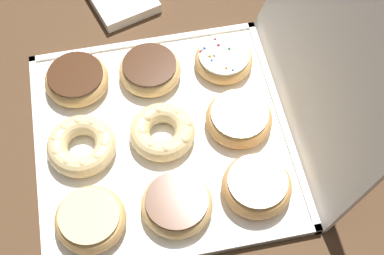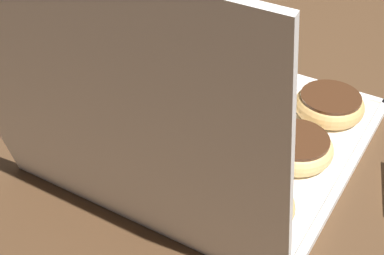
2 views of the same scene
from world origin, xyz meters
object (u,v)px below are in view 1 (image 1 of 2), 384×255
object	(u,v)px
napkin_stack	(123,0)
sprinkle_donut_6	(224,59)
glazed_ring_donut_2	(90,219)
cruller_donut_4	(165,132)
chocolate_frosted_donut_5	(179,204)
glazed_ring_donut_8	(257,186)
chocolate_frosted_donut_3	(148,70)
chocolate_frosted_donut_0	(77,79)
cruller_donut_1	(81,145)
donut_box	(163,138)
glazed_ring_donut_7	(239,120)

from	to	relation	value
napkin_stack	sprinkle_donut_6	bearing A→B (deg)	39.20
glazed_ring_donut_2	cruller_donut_4	world-z (taller)	same
chocolate_frosted_donut_5	glazed_ring_donut_8	xyz separation A→B (m)	(-0.01, 0.13, 0.00)
chocolate_frosted_donut_5	napkin_stack	xyz separation A→B (m)	(-0.47, -0.03, -0.02)
chocolate_frosted_donut_3	cruller_donut_4	distance (m)	0.14
chocolate_frosted_donut_0	cruller_donut_1	world-z (taller)	same
cruller_donut_4	sprinkle_donut_6	bearing A→B (deg)	134.71
sprinkle_donut_6	glazed_ring_donut_8	xyz separation A→B (m)	(0.27, -0.01, 0.00)
donut_box	glazed_ring_donut_2	size ratio (longest dim) A/B	3.87
cruller_donut_4	glazed_ring_donut_7	world-z (taller)	same
cruller_donut_1	chocolate_frosted_donut_5	size ratio (longest dim) A/B	1.03
chocolate_frosted_donut_3	sprinkle_donut_6	distance (m)	0.14
sprinkle_donut_6	chocolate_frosted_donut_5	bearing A→B (deg)	-26.64
cruller_donut_4	chocolate_frosted_donut_5	xyz separation A→B (m)	(0.14, -0.00, -0.00)
glazed_ring_donut_2	sprinkle_donut_6	size ratio (longest dim) A/B	1.05
chocolate_frosted_donut_0	chocolate_frosted_donut_3	distance (m)	0.13
chocolate_frosted_donut_3	glazed_ring_donut_7	xyz separation A→B (m)	(0.14, 0.14, -0.00)
glazed_ring_donut_7	cruller_donut_4	bearing A→B (deg)	-90.86
sprinkle_donut_6	napkin_stack	world-z (taller)	sprinkle_donut_6
napkin_stack	glazed_ring_donut_7	bearing A→B (deg)	25.60
chocolate_frosted_donut_5	sprinkle_donut_6	distance (m)	0.30
napkin_stack	cruller_donut_1	bearing A→B (deg)	-18.85
cruller_donut_1	cruller_donut_4	size ratio (longest dim) A/B	1.04
donut_box	chocolate_frosted_donut_5	world-z (taller)	chocolate_frosted_donut_5
donut_box	sprinkle_donut_6	world-z (taller)	sprinkle_donut_6
chocolate_frosted_donut_0	chocolate_frosted_donut_3	size ratio (longest dim) A/B	1.02
chocolate_frosted_donut_0	glazed_ring_donut_2	bearing A→B (deg)	-0.82
chocolate_frosted_donut_3	glazed_ring_donut_8	world-z (taller)	glazed_ring_donut_8
glazed_ring_donut_2	napkin_stack	xyz separation A→B (m)	(-0.47, 0.11, -0.02)
chocolate_frosted_donut_5	sprinkle_donut_6	world-z (taller)	sprinkle_donut_6
cruller_donut_1	glazed_ring_donut_8	size ratio (longest dim) A/B	1.03
cruller_donut_4	napkin_stack	size ratio (longest dim) A/B	0.96
glazed_ring_donut_2	napkin_stack	size ratio (longest dim) A/B	0.96
cruller_donut_1	sprinkle_donut_6	size ratio (longest dim) A/B	1.09
chocolate_frosted_donut_3	glazed_ring_donut_7	world-z (taller)	same
glazed_ring_donut_2	chocolate_frosted_donut_5	world-z (taller)	glazed_ring_donut_2
donut_box	chocolate_frosted_donut_3	xyz separation A→B (m)	(-0.13, -0.00, 0.02)
donut_box	glazed_ring_donut_7	world-z (taller)	glazed_ring_donut_7
chocolate_frosted_donut_0	sprinkle_donut_6	world-z (taller)	sprinkle_donut_6
donut_box	glazed_ring_donut_8	world-z (taller)	glazed_ring_donut_8
cruller_donut_1	sprinkle_donut_6	bearing A→B (deg)	115.31
cruller_donut_1	chocolate_frosted_donut_3	bearing A→B (deg)	134.39
chocolate_frosted_donut_0	cruller_donut_1	xyz separation A→B (m)	(0.14, -0.00, -0.00)
glazed_ring_donut_2	sprinkle_donut_6	world-z (taller)	sprinkle_donut_6
chocolate_frosted_donut_3	chocolate_frosted_donut_5	size ratio (longest dim) A/B	0.99
chocolate_frosted_donut_3	glazed_ring_donut_7	size ratio (longest dim) A/B	0.97
cruller_donut_1	cruller_donut_4	xyz separation A→B (m)	(0.00, 0.14, -0.00)
chocolate_frosted_donut_0	napkin_stack	distance (m)	0.23
cruller_donut_4	glazed_ring_donut_8	distance (m)	0.18
donut_box	glazed_ring_donut_2	xyz separation A→B (m)	(0.14, -0.14, 0.02)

